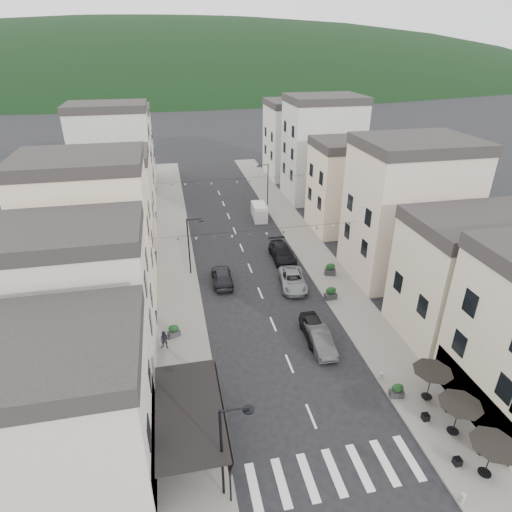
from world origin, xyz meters
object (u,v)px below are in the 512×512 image
(pedestrian_b, at_px, (165,340))
(parked_car_b, at_px, (320,340))
(parked_car_d, at_px, (282,253))
(parked_car_c, at_px, (293,280))
(parked_car_e, at_px, (222,276))
(parked_car_a, at_px, (315,329))
(delivery_van, at_px, (259,211))
(pedestrian_a, at_px, (212,378))

(pedestrian_b, bearing_deg, parked_car_b, 8.70)
(parked_car_d, relative_size, pedestrian_b, 3.54)
(parked_car_c, xyz_separation_m, parked_car_e, (-6.53, 1.94, 0.08))
(parked_car_b, bearing_deg, parked_car_c, 88.37)
(parked_car_e, bearing_deg, parked_car_a, 123.12)
(parked_car_b, distance_m, parked_car_c, 9.25)
(parked_car_a, xyz_separation_m, pedestrian_b, (-11.64, 0.87, 0.15))
(delivery_van, bearing_deg, parked_car_b, -87.98)
(parked_car_e, distance_m, pedestrian_a, 14.25)
(parked_car_e, height_order, delivery_van, delivery_van)
(parked_car_c, distance_m, pedestrian_b, 14.03)
(parked_car_d, height_order, pedestrian_b, pedestrian_b)
(parked_car_b, height_order, pedestrian_a, pedestrian_a)
(parked_car_a, distance_m, parked_car_b, 1.33)
(parked_car_d, relative_size, pedestrian_a, 2.85)
(pedestrian_a, bearing_deg, delivery_van, 39.24)
(delivery_van, bearing_deg, parked_car_a, -88.10)
(parked_car_c, height_order, delivery_van, delivery_van)
(delivery_van, height_order, pedestrian_a, delivery_van)
(parked_car_a, height_order, parked_car_d, parked_car_d)
(parked_car_b, xyz_separation_m, delivery_van, (1.07, 27.02, 0.30))
(delivery_van, distance_m, pedestrian_b, 27.89)
(parked_car_c, bearing_deg, pedestrian_b, -142.35)
(parked_car_a, distance_m, pedestrian_a, 9.56)
(parked_car_b, height_order, pedestrian_b, pedestrian_b)
(parked_car_b, relative_size, parked_car_e, 0.93)
(parked_car_c, xyz_separation_m, pedestrian_b, (-12.14, -7.04, 0.18))
(parked_car_e, bearing_deg, pedestrian_a, 81.25)
(parked_car_c, relative_size, parked_car_e, 1.10)
(parked_car_b, bearing_deg, parked_car_e, 119.83)
(delivery_van, height_order, pedestrian_b, delivery_van)
(delivery_van, relative_size, pedestrian_b, 2.88)
(pedestrian_b, bearing_deg, parked_car_c, 49.49)
(parked_car_c, relative_size, parked_car_d, 0.94)
(pedestrian_a, bearing_deg, parked_car_c, 20.17)
(parked_car_a, xyz_separation_m, parked_car_e, (-6.02, 9.85, 0.05))
(parked_car_b, distance_m, parked_car_e, 12.69)
(parked_car_b, bearing_deg, delivery_van, 89.22)
(parked_car_b, relative_size, delivery_van, 0.98)
(parked_car_c, bearing_deg, delivery_van, 95.72)
(parked_car_d, bearing_deg, parked_car_e, -151.41)
(parked_car_c, bearing_deg, pedestrian_a, -119.47)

